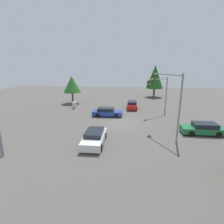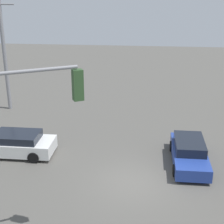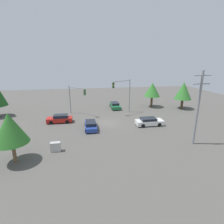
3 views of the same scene
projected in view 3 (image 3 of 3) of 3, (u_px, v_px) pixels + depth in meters
name	position (u px, v px, depth m)	size (l,w,h in m)	color
ground_plane	(107.00, 123.00, 30.59)	(80.00, 80.00, 0.00)	#54514C
sedan_white	(149.00, 122.00, 29.31)	(4.55, 2.02, 1.31)	silver
sedan_blue	(91.00, 125.00, 27.81)	(1.89, 4.50, 1.30)	#233D93
sedan_green	(115.00, 105.00, 39.83)	(1.98, 4.59, 1.31)	#1E6638
sedan_red	(60.00, 119.00, 30.62)	(4.32, 1.85, 1.41)	red
traffic_signal_main	(76.00, 95.00, 34.00)	(3.32, 3.60, 5.72)	gray
traffic_signal_cross	(124.00, 91.00, 34.74)	(4.09, 2.45, 6.89)	gray
utility_pole_tall	(198.00, 107.00, 21.57)	(2.20, 0.28, 9.44)	gray
electrical_cabinet	(56.00, 147.00, 20.93)	(1.16, 0.57, 1.15)	#B2B2AD
tree_left	(152.00, 90.00, 40.05)	(3.58, 3.58, 5.65)	#4C3823
tree_corner	(183.00, 91.00, 38.55)	(3.68, 3.68, 5.99)	#4C3823
tree_right	(10.00, 128.00, 17.85)	(3.51, 3.51, 5.49)	brown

